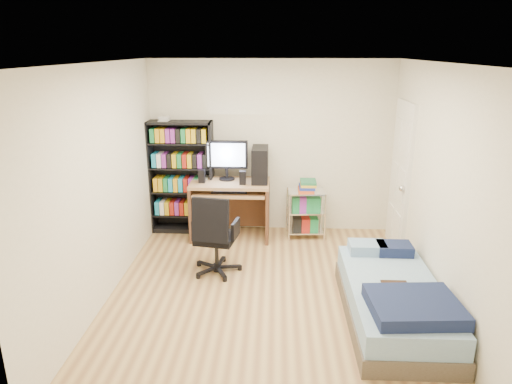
{
  "coord_description": "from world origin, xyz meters",
  "views": [
    {
      "loc": [
        0.09,
        -4.53,
        2.64
      ],
      "look_at": [
        -0.14,
        0.4,
        1.07
      ],
      "focal_mm": 32.0,
      "sensor_mm": 36.0,
      "label": 1
    }
  ],
  "objects_px": {
    "media_shelf": "(182,176)",
    "computer_desk": "(238,186)",
    "bed": "(394,300)",
    "office_chair": "(215,249)"
  },
  "relations": [
    {
      "from": "media_shelf",
      "to": "computer_desk",
      "type": "bearing_deg",
      "value": -10.62
    },
    {
      "from": "bed",
      "to": "computer_desk",
      "type": "bearing_deg",
      "value": 129.09
    },
    {
      "from": "media_shelf",
      "to": "bed",
      "type": "bearing_deg",
      "value": -41.64
    },
    {
      "from": "bed",
      "to": "office_chair",
      "type": "bearing_deg",
      "value": 153.83
    },
    {
      "from": "computer_desk",
      "to": "office_chair",
      "type": "distance_m",
      "value": 1.28
    },
    {
      "from": "office_chair",
      "to": "bed",
      "type": "xyz_separation_m",
      "value": [
        1.91,
        -0.94,
        -0.09
      ]
    },
    {
      "from": "bed",
      "to": "media_shelf",
      "type": "bearing_deg",
      "value": 138.36
    },
    {
      "from": "computer_desk",
      "to": "office_chair",
      "type": "bearing_deg",
      "value": -98.7
    },
    {
      "from": "media_shelf",
      "to": "computer_desk",
      "type": "relative_size",
      "value": 1.23
    },
    {
      "from": "computer_desk",
      "to": "bed",
      "type": "bearing_deg",
      "value": -50.91
    }
  ]
}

